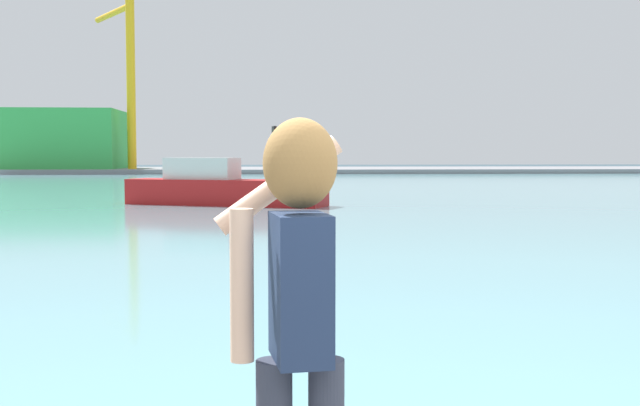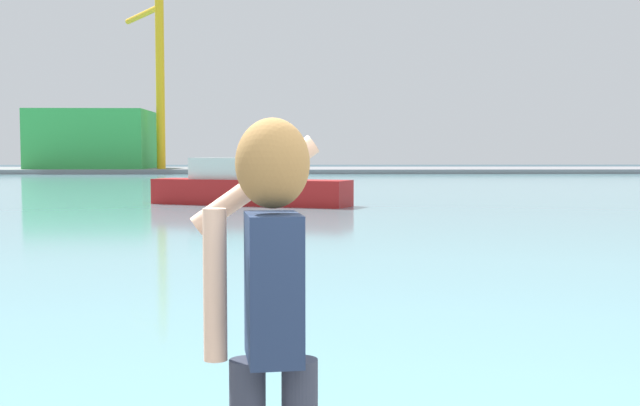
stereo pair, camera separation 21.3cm
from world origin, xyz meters
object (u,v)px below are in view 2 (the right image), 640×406
Objects in this scene: boat_moored at (246,188)px; port_crane at (156,69)px; warehouse_left at (94,140)px; person_photographer at (270,296)px.

port_crane is at bearing 126.56° from boat_moored.
warehouse_left is 0.69× the size of port_crane.
boat_moored is 63.69m from warehouse_left.
person_photographer is at bearing -75.23° from warehouse_left.
warehouse_left is at bearing 132.98° from boat_moored.
port_crane is at bearing 3.11° from person_photographer.
warehouse_left is 11.56m from port_crane.
boat_moored is at bearing -3.39° from person_photographer.
warehouse_left is (-23.72, 89.97, 2.29)m from person_photographer.
warehouse_left reaches higher than person_photographer.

